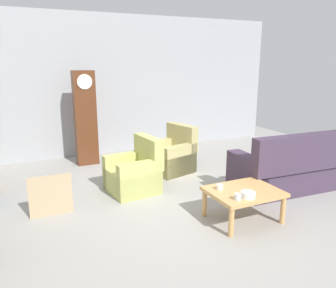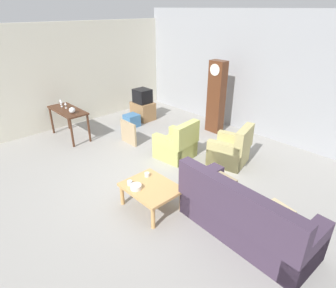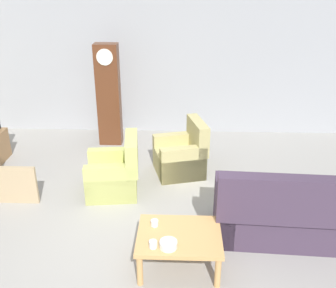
{
  "view_description": "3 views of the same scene",
  "coord_description": "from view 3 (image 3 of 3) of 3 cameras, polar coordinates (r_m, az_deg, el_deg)",
  "views": [
    {
      "loc": [
        -2.22,
        -4.17,
        2.17
      ],
      "look_at": [
        -0.04,
        0.53,
        0.87
      ],
      "focal_mm": 35.74,
      "sensor_mm": 36.0,
      "label": 1
    },
    {
      "loc": [
        3.7,
        -3.29,
        3.22
      ],
      "look_at": [
        -0.07,
        0.27,
        0.71
      ],
      "focal_mm": 30.31,
      "sensor_mm": 36.0,
      "label": 2
    },
    {
      "loc": [
        0.55,
        -4.32,
        3.17
      ],
      "look_at": [
        0.35,
        0.85,
        0.87
      ],
      "focal_mm": 41.54,
      "sensor_mm": 36.0,
      "label": 3
    }
  ],
  "objects": [
    {
      "name": "garage_door_wall",
      "position": [
        8.1,
        -1.74,
        12.76
      ],
      "size": [
        8.4,
        0.16,
        3.2
      ],
      "primitive_type": "cube",
      "color": "#9EA0A5",
      "rests_on": "ground_plane"
    },
    {
      "name": "grandfather_clock",
      "position": [
        7.63,
        -8.7,
        7.09
      ],
      "size": [
        0.44,
        0.3,
        1.97
      ],
      "color": "#562D19",
      "rests_on": "ground_plane"
    },
    {
      "name": "coffee_table_wood",
      "position": [
        4.57,
        1.66,
        -13.72
      ],
      "size": [
        0.96,
        0.76,
        0.44
      ],
      "color": "tan",
      "rests_on": "ground_plane"
    },
    {
      "name": "bowl_white_stacked",
      "position": [
        4.32,
        0.06,
        -14.52
      ],
      "size": [
        0.19,
        0.19,
        0.08
      ],
      "primitive_type": "cylinder",
      "color": "white",
      "rests_on": "coffee_table_wood"
    },
    {
      "name": "ground_plane",
      "position": [
        5.39,
        -4.13,
        -12.14
      ],
      "size": [
        10.4,
        10.4,
        0.0
      ],
      "primitive_type": "plane",
      "color": "#999691"
    },
    {
      "name": "framed_picture_leaning",
      "position": [
        6.16,
        -21.29,
        -5.62
      ],
      "size": [
        0.6,
        0.05,
        0.6
      ],
      "primitive_type": "cube",
      "color": "tan",
      "rests_on": "ground_plane"
    },
    {
      "name": "cup_white_porcelain",
      "position": [
        4.64,
        -1.98,
        -11.51
      ],
      "size": [
        0.09,
        0.09,
        0.07
      ],
      "primitive_type": "cylinder",
      "color": "white",
      "rests_on": "coffee_table_wood"
    },
    {
      "name": "armchair_olive_far",
      "position": [
        6.6,
        2.03,
        -1.79
      ],
      "size": [
        0.96,
        0.94,
        0.92
      ],
      "color": "tan",
      "rests_on": "ground_plane"
    },
    {
      "name": "couch_floral",
      "position": [
        5.26,
        18.56,
        -9.84
      ],
      "size": [
        2.14,
        0.99,
        1.04
      ],
      "color": "#423347",
      "rests_on": "ground_plane"
    },
    {
      "name": "armchair_olive_near",
      "position": [
        6.07,
        -7.77,
        -4.44
      ],
      "size": [
        0.87,
        0.84,
        0.92
      ],
      "color": "#B7BC66",
      "rests_on": "ground_plane"
    },
    {
      "name": "cup_blue_rimmed",
      "position": [
        4.33,
        -2.21,
        -14.49
      ],
      "size": [
        0.09,
        0.09,
        0.08
      ],
      "primitive_type": "cylinder",
      "color": "silver",
      "rests_on": "coffee_table_wood"
    }
  ]
}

